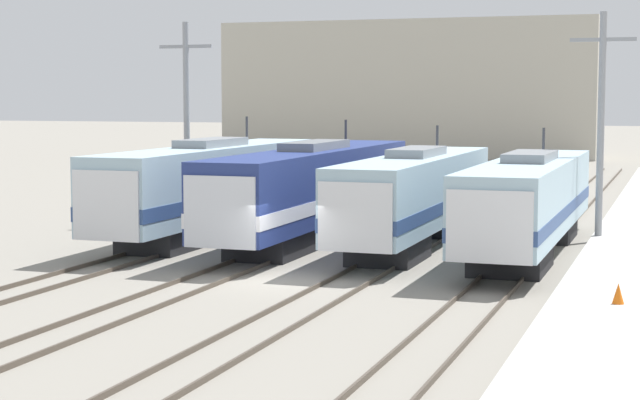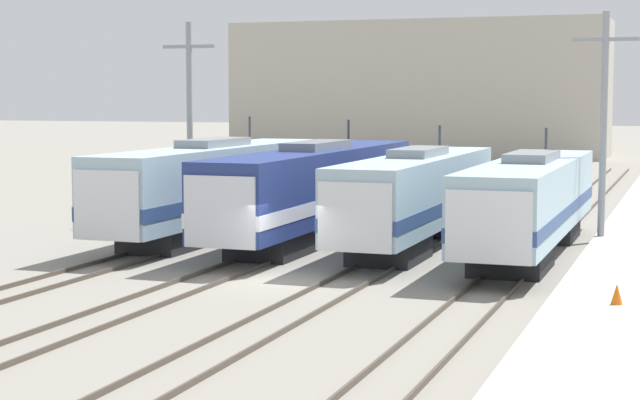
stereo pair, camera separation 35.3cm
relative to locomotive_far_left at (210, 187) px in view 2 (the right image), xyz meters
name	(u,v)px [view 2 (the right image)]	position (x,y,z in m)	size (l,w,h in m)	color
ground_plane	(279,281)	(7.04, -9.48, -2.23)	(400.00, 400.00, 0.00)	gray
rail_pair_far_left	(96,268)	(0.00, -9.48, -2.15)	(1.51, 120.00, 0.15)	#4C4238
rail_pair_center_left	(216,275)	(4.69, -9.48, -2.15)	(1.51, 120.00, 0.15)	#4C4238
rail_pair_center_right	(345,283)	(9.39, -9.48, -2.15)	(1.51, 120.00, 0.15)	#4C4238
rail_pair_far_right	(487,292)	(14.08, -9.48, -2.15)	(1.51, 120.00, 0.15)	#4C4238
locomotive_far_left	(210,187)	(0.00, 0.00, 0.00)	(2.98, 18.39, 5.24)	#232326
locomotive_center_left	(313,190)	(4.69, 0.36, -0.03)	(2.95, 20.10, 5.10)	black
locomotive_center_right	(416,197)	(9.39, -0.27, -0.11)	(2.89, 17.31, 4.91)	#232326
locomotive_far_right	(529,203)	(14.08, -0.84, -0.15)	(3.02, 18.25, 4.86)	#232326
catenary_tower_left	(190,118)	(-2.96, 4.11, 2.92)	(2.73, 0.30, 9.74)	gray
catenary_tower_right	(604,121)	(16.41, 4.11, 2.92)	(2.73, 0.30, 9.74)	gray
platform	(621,298)	(18.16, -9.48, -2.10)	(4.00, 120.00, 0.26)	#B7B5AD
traffic_cone	(617,294)	(18.14, -11.23, -1.67)	(0.35, 0.35, 0.60)	orange
depot_building	(419,89)	(-7.75, 67.82, 4.74)	(38.92, 11.08, 13.94)	#B2AD9E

